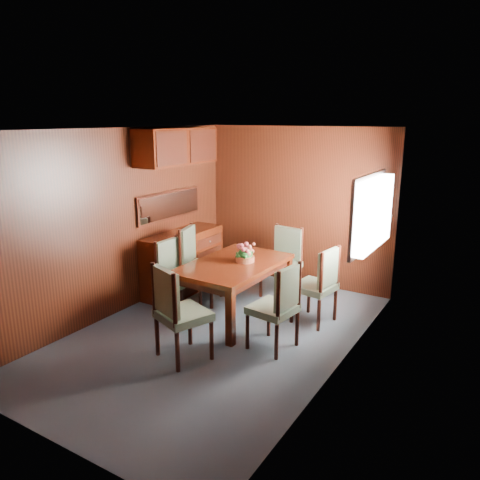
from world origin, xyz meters
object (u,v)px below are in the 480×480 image
Objects in this scene: flower_centerpiece at (245,252)px; chair_head at (176,308)px; chair_left_near at (174,271)px; chair_right_near at (279,303)px; dining_table at (234,270)px; sideboard at (183,262)px.

chair_head is at bearing -90.29° from flower_centerpiece.
chair_right_near is (1.68, -0.27, 0.01)m from chair_left_near.
chair_head reaches higher than dining_table.
dining_table is 0.81m from chair_left_near.
sideboard is at bearing -150.48° from chair_left_near.
flower_centerpiece is at bearing 59.21° from chair_right_near.
dining_table is 6.09× the size of flower_centerpiece.
chair_right_near is at bearing -24.24° from sideboard.
chair_left_near is 1.36m from chair_head.
chair_left_near is at bearing 151.25° from chair_head.
chair_right_near is (0.91, -0.52, -0.07)m from dining_table.
chair_right_near is (2.04, -0.92, 0.10)m from sideboard.
sideboard is 0.74m from chair_left_near.
chair_head is (-0.81, -0.77, 0.03)m from chair_right_near.
sideboard is 1.33m from flower_centerpiece.
chair_right_near is 0.94× the size of chair_head.
flower_centerpiece is at bearing 111.03° from chair_head.
dining_table is 1.48× the size of chair_head.
dining_table is 1.60× the size of chair_left_near.
flower_centerpiece reaches higher than chair_left_near.
chair_left_near is 1.70m from chair_right_near.
chair_left_near is at bearing 88.12° from chair_right_near.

